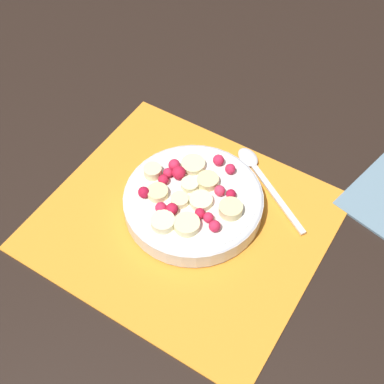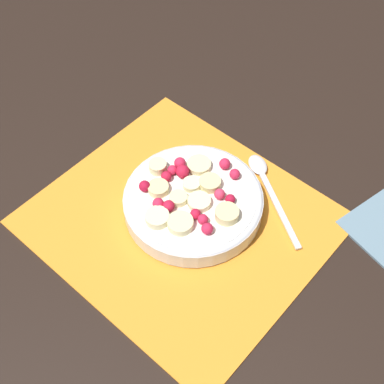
% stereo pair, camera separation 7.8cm
% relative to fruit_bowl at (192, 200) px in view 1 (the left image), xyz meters
% --- Properties ---
extents(ground_plane, '(3.00, 3.00, 0.00)m').
position_rel_fruit_bowl_xyz_m(ground_plane, '(-0.00, 0.03, -0.03)').
color(ground_plane, black).
extents(placemat, '(0.40, 0.36, 0.01)m').
position_rel_fruit_bowl_xyz_m(placemat, '(-0.00, 0.03, -0.02)').
color(placemat, orange).
rests_on(placemat, ground_plane).
extents(fruit_bowl, '(0.21, 0.21, 0.05)m').
position_rel_fruit_bowl_xyz_m(fruit_bowl, '(0.00, 0.00, 0.00)').
color(fruit_bowl, silver).
rests_on(fruit_bowl, placemat).
extents(spoon, '(0.17, 0.11, 0.01)m').
position_rel_fruit_bowl_xyz_m(spoon, '(-0.05, -0.11, -0.02)').
color(spoon, silver).
rests_on(spoon, placemat).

